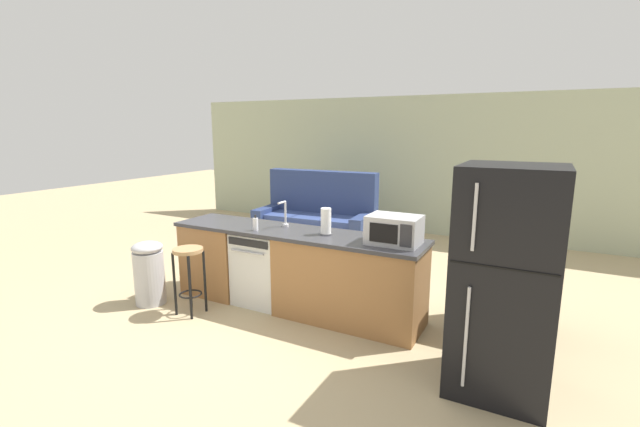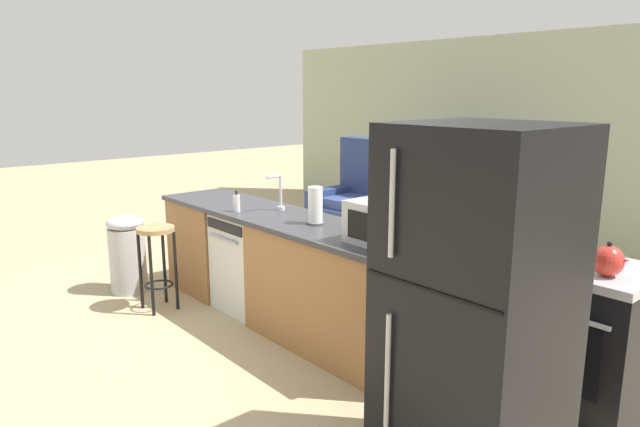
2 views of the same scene
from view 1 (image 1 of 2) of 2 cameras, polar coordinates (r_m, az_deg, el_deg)
ground_plane at (r=5.07m, az=-4.94°, el=-12.04°), size 24.00×24.00×0.00m
wall_back at (r=8.42m, az=12.52°, el=6.27°), size 10.00×0.06×2.60m
kitchen_counter at (r=4.80m, az=-2.60°, el=-8.00°), size 2.94×0.66×0.90m
dishwasher at (r=5.05m, az=-7.42°, el=-7.07°), size 0.58×0.61×0.84m
stove_range at (r=4.70m, az=24.21°, el=-9.01°), size 0.76×0.68×0.90m
refrigerator at (r=3.53m, az=23.42°, el=-8.34°), size 0.72×0.73×1.75m
microwave at (r=4.20m, az=9.87°, el=-2.16°), size 0.50×0.37×0.28m
sink_faucet at (r=4.86m, az=-4.73°, el=-0.27°), size 0.07×0.18×0.30m
paper_towel_roll at (r=4.50m, az=0.80°, el=-1.09°), size 0.14×0.14×0.28m
soap_bottle at (r=4.74m, az=-8.59°, el=-1.39°), size 0.06×0.06×0.18m
kettle at (r=4.43m, az=26.82°, el=-3.25°), size 0.21×0.17×0.19m
bar_stool at (r=4.87m, az=-17.09°, el=-6.78°), size 0.32×0.32×0.74m
trash_bin at (r=5.34m, az=-21.83°, el=-7.26°), size 0.35×0.35×0.74m
couch at (r=7.45m, az=-0.39°, el=-1.15°), size 2.05×1.01×1.27m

